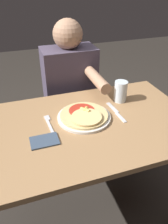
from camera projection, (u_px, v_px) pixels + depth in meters
The scene contains 9 objects.
ground_plane at pixel (85, 209), 1.58m from camera, with size 8.00×8.00×0.00m, color #2D2823.
dining_table at pixel (86, 142), 1.23m from camera, with size 1.20×0.73×0.77m.
plate at pixel (84, 117), 1.20m from camera, with size 0.29×0.29×0.01m.
pizza at pixel (84, 115), 1.19m from camera, with size 0.26×0.26×0.04m.
fork at pixel (49, 123), 1.16m from camera, with size 0.03×0.18×0.00m.
knife at pixel (116, 112), 1.25m from camera, with size 0.03×0.22×0.00m.
drinking_glass at pixel (121, 91), 1.33m from camera, with size 0.08×0.08×0.13m.
napkin at pixel (44, 141), 1.04m from camera, with size 0.13×0.09×0.01m.
person_diner at pixel (70, 88), 1.66m from camera, with size 0.38×0.52×1.20m.
Camera 1 is at (-0.31, -0.89, 1.46)m, focal length 35.00 mm.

